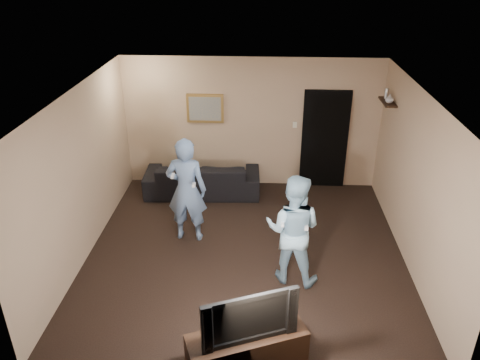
# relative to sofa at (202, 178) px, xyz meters

# --- Properties ---
(ground) EXTENTS (5.00, 5.00, 0.00)m
(ground) POSITION_rel_sofa_xyz_m (0.94, -2.01, -0.33)
(ground) COLOR black
(ground) RESTS_ON ground
(ceiling) EXTENTS (5.00, 5.00, 0.04)m
(ceiling) POSITION_rel_sofa_xyz_m (0.94, -2.01, 2.27)
(ceiling) COLOR silver
(ceiling) RESTS_ON wall_back
(wall_back) EXTENTS (5.00, 0.04, 2.60)m
(wall_back) POSITION_rel_sofa_xyz_m (0.94, 0.49, 0.97)
(wall_back) COLOR tan
(wall_back) RESTS_ON ground
(wall_front) EXTENTS (5.00, 0.04, 2.60)m
(wall_front) POSITION_rel_sofa_xyz_m (0.94, -4.51, 0.97)
(wall_front) COLOR tan
(wall_front) RESTS_ON ground
(wall_left) EXTENTS (0.04, 5.00, 2.60)m
(wall_left) POSITION_rel_sofa_xyz_m (-1.56, -2.01, 0.97)
(wall_left) COLOR tan
(wall_left) RESTS_ON ground
(wall_right) EXTENTS (0.04, 5.00, 2.60)m
(wall_right) POSITION_rel_sofa_xyz_m (3.44, -2.01, 0.97)
(wall_right) COLOR tan
(wall_right) RESTS_ON ground
(sofa) EXTENTS (2.28, 0.98, 0.65)m
(sofa) POSITION_rel_sofa_xyz_m (0.00, 0.00, 0.00)
(sofa) COLOR black
(sofa) RESTS_ON ground
(throw_pillow) EXTENTS (0.41, 0.23, 0.39)m
(throw_pillow) POSITION_rel_sofa_xyz_m (-0.40, 0.00, 0.15)
(throw_pillow) COLOR #194B3B
(throw_pillow) RESTS_ON sofa
(painting_frame) EXTENTS (0.72, 0.05, 0.57)m
(painting_frame) POSITION_rel_sofa_xyz_m (0.04, 0.46, 1.27)
(painting_frame) COLOR olive
(painting_frame) RESTS_ON wall_back
(painting_canvas) EXTENTS (0.62, 0.01, 0.47)m
(painting_canvas) POSITION_rel_sofa_xyz_m (0.04, 0.44, 1.27)
(painting_canvas) COLOR slate
(painting_canvas) RESTS_ON painting_frame
(doorway) EXTENTS (0.90, 0.06, 2.00)m
(doorway) POSITION_rel_sofa_xyz_m (2.39, 0.46, 0.67)
(doorway) COLOR black
(doorway) RESTS_ON ground
(light_switch) EXTENTS (0.08, 0.02, 0.12)m
(light_switch) POSITION_rel_sofa_xyz_m (1.79, 0.46, 0.97)
(light_switch) COLOR silver
(light_switch) RESTS_ON wall_back
(wall_shelf) EXTENTS (0.20, 0.60, 0.03)m
(wall_shelf) POSITION_rel_sofa_xyz_m (3.33, -0.21, 1.66)
(wall_shelf) COLOR black
(wall_shelf) RESTS_ON wall_right
(shelf_vase) EXTENTS (0.15, 0.15, 0.15)m
(shelf_vase) POSITION_rel_sofa_xyz_m (3.33, -0.30, 1.75)
(shelf_vase) COLOR #B7B8BC
(shelf_vase) RESTS_ON wall_shelf
(shelf_figurine) EXTENTS (0.06, 0.06, 0.18)m
(shelf_figurine) POSITION_rel_sofa_xyz_m (3.33, -0.04, 1.77)
(shelf_figurine) COLOR white
(shelf_figurine) RESTS_ON wall_shelf
(tv_console) EXTENTS (1.44, 0.91, 0.49)m
(tv_console) POSITION_rel_sofa_xyz_m (1.05, -4.29, -0.08)
(tv_console) COLOR black
(tv_console) RESTS_ON ground
(television) EXTENTS (1.07, 0.53, 0.63)m
(television) POSITION_rel_sofa_xyz_m (1.05, -4.29, 0.48)
(television) COLOR black
(television) RESTS_ON tv_console
(wii_player_left) EXTENTS (0.67, 0.52, 1.79)m
(wii_player_left) POSITION_rel_sofa_xyz_m (-0.03, -1.61, 0.57)
(wii_player_left) COLOR #6887B4
(wii_player_left) RESTS_ON ground
(wii_player_right) EXTENTS (0.95, 0.82, 1.67)m
(wii_player_right) POSITION_rel_sofa_xyz_m (1.63, -2.61, 0.51)
(wii_player_right) COLOR #9AC6E0
(wii_player_right) RESTS_ON ground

